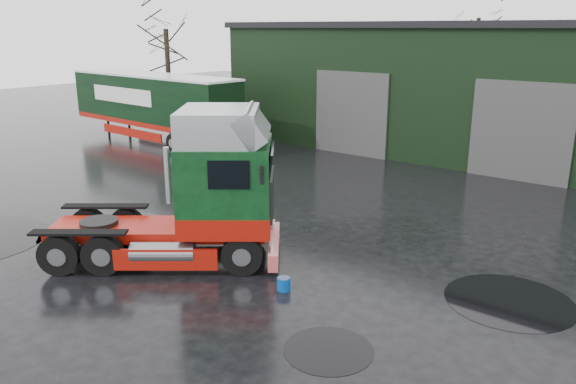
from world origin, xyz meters
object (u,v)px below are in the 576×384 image
object	(u,v)px
warehouse	(562,90)
wash_bucket	(284,284)
hero_tractor	(156,185)
tree_left	(168,60)
tree_back_a	(476,47)
trailer_left	(154,108)

from	to	relation	value
warehouse	wash_bucket	size ratio (longest dim) A/B	98.40
hero_tractor	wash_bucket	size ratio (longest dim) A/B	20.12
hero_tractor	tree_left	world-z (taller)	tree_left
warehouse	tree_left	world-z (taller)	tree_left
wash_bucket	tree_back_a	world-z (taller)	tree_back_a
hero_tractor	wash_bucket	xyz separation A→B (m)	(3.86, 0.53, -1.90)
trailer_left	warehouse	bearing A→B (deg)	-58.10
wash_bucket	trailer_left	bearing A→B (deg)	149.71
wash_bucket	tree_back_a	distance (m)	30.90
wash_bucket	tree_back_a	size ratio (longest dim) A/B	0.03
tree_back_a	warehouse	bearing A→B (deg)	-51.34
wash_bucket	hero_tractor	bearing A→B (deg)	-172.25
tree_left	tree_back_a	xyz separation A→B (m)	(11.00, 18.00, 0.50)
hero_tractor	tree_back_a	xyz separation A→B (m)	(-2.91, 30.32, 2.69)
trailer_left	tree_back_a	size ratio (longest dim) A/B	1.25
tree_left	tree_back_a	world-z (taller)	tree_back_a
tree_left	tree_back_a	bearing A→B (deg)	58.57
wash_bucket	warehouse	bearing A→B (deg)	86.44
trailer_left	wash_bucket	xyz separation A→B (m)	(16.77, -9.80, -1.69)
warehouse	tree_left	bearing A→B (deg)	-157.17
trailer_left	tree_back_a	world-z (taller)	tree_back_a
wash_bucket	tree_left	xyz separation A→B (m)	(-17.77, 11.80, 4.10)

